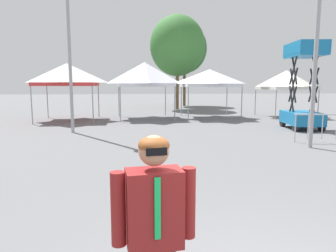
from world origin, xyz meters
TOP-DOWN VIEW (x-y plane):
  - canopy_tent_far_left at (-5.13, 16.67)m, footprint 3.46×3.46m
  - canopy_tent_behind_center at (-0.48, 17.16)m, footprint 3.59×3.59m
  - canopy_tent_left_of_center at (3.72, 17.11)m, footprint 3.54×3.54m
  - canopy_tent_behind_right at (8.92, 17.03)m, footprint 3.15×3.15m
  - scissor_lift at (6.92, 11.57)m, footprint 1.72×2.48m
  - person_foreground at (-1.17, -0.14)m, footprint 0.65×0.28m
  - light_pole_opposite_side at (-4.00, 11.73)m, footprint 0.36×0.36m
  - tree_behind_tents_left at (4.04, 28.52)m, footprint 4.45×4.45m
  - tree_behind_tents_right at (2.65, 24.14)m, footprint 4.71×4.71m
  - crowd_barrier_by_lift at (5.75, 8.16)m, footprint 2.08×0.36m

SIDE VIEW (x-z plane):
  - crowd_barrier_by_lift at x=5.75m, z-range 0.22..1.29m
  - person_foreground at x=-1.17m, z-range 0.14..1.92m
  - scissor_lift at x=6.92m, z-range -0.82..3.31m
  - canopy_tent_behind_right at x=8.92m, z-range 0.92..4.01m
  - canopy_tent_left_of_center at x=3.72m, z-range 1.01..4.14m
  - canopy_tent_far_left at x=-5.13m, z-range 1.04..4.46m
  - canopy_tent_behind_center at x=-0.48m, z-range 1.02..4.57m
  - light_pole_opposite_side at x=-4.00m, z-range 0.57..9.82m
  - tree_behind_tents_right at x=2.65m, z-range 1.44..9.50m
  - tree_behind_tents_left at x=4.04m, z-range 1.64..9.84m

